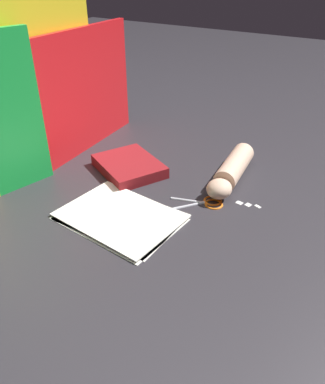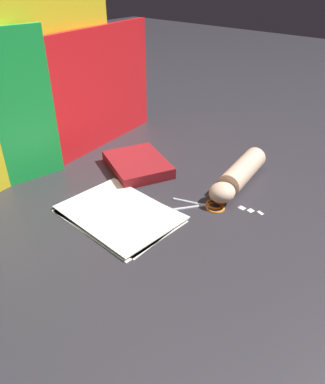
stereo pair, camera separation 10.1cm
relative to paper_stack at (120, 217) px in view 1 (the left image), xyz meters
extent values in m
plane|color=#2D2B30|center=(0.04, -0.06, 0.00)|extent=(6.00, 6.00, 0.00)
cube|color=yellow|center=(0.07, 0.39, 0.28)|extent=(0.59, 0.07, 0.57)
cube|color=red|center=(0.29, 0.39, 0.20)|extent=(0.54, 0.09, 0.41)
cube|color=white|center=(0.00, 0.00, 0.00)|extent=(0.23, 0.32, 0.00)
cube|color=white|center=(0.00, 0.00, 0.00)|extent=(0.24, 0.32, 0.00)
cube|color=white|center=(0.00, 0.00, 0.00)|extent=(0.24, 0.32, 0.00)
cube|color=maroon|center=(0.22, 0.15, 0.01)|extent=(0.25, 0.27, 0.04)
sphere|color=silver|center=(0.19, -0.15, 0.00)|extent=(0.01, 0.01, 0.01)
cylinder|color=silver|center=(0.15, -0.12, 0.00)|extent=(0.08, 0.06, 0.01)
torus|color=orange|center=(0.22, -0.17, 0.00)|extent=(0.08, 0.08, 0.01)
cylinder|color=silver|center=(0.17, -0.11, 0.00)|extent=(0.04, 0.09, 0.01)
torus|color=orange|center=(0.20, -0.18, 0.00)|extent=(0.07, 0.07, 0.01)
cylinder|color=beige|center=(0.39, -0.15, 0.03)|extent=(0.23, 0.10, 0.07)
ellipsoid|color=beige|center=(0.23, -0.18, 0.03)|extent=(0.09, 0.08, 0.05)
cube|color=white|center=(0.26, -0.29, 0.00)|extent=(0.02, 0.02, 0.00)
cube|color=white|center=(0.25, -0.26, 0.00)|extent=(0.02, 0.02, 0.00)
cube|color=white|center=(0.25, -0.24, 0.00)|extent=(0.02, 0.02, 0.00)
camera|label=1|loc=(-0.62, -0.55, 0.59)|focal=35.00mm
camera|label=2|loc=(-0.55, -0.63, 0.59)|focal=35.00mm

